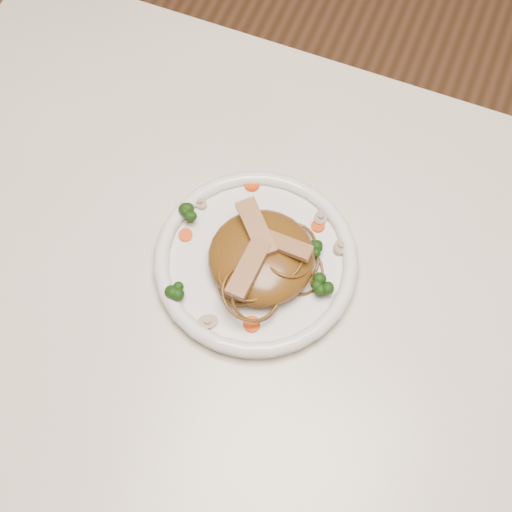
% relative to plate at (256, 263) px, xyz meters
% --- Properties ---
extents(ground, '(4.00, 4.00, 0.00)m').
position_rel_plate_xyz_m(ground, '(0.07, -0.05, -0.76)').
color(ground, '#50311B').
rests_on(ground, ground).
extents(table, '(1.20, 0.80, 0.75)m').
position_rel_plate_xyz_m(table, '(0.07, -0.05, -0.11)').
color(table, beige).
rests_on(table, ground).
extents(plate, '(0.32, 0.32, 0.02)m').
position_rel_plate_xyz_m(plate, '(0.00, 0.00, 0.00)').
color(plate, white).
rests_on(plate, table).
extents(noodle_mound, '(0.18, 0.18, 0.04)m').
position_rel_plate_xyz_m(noodle_mound, '(0.01, -0.00, 0.03)').
color(noodle_mound, brown).
rests_on(noodle_mound, plate).
extents(chicken_a, '(0.06, 0.02, 0.01)m').
position_rel_plate_xyz_m(chicken_a, '(0.04, 0.01, 0.06)').
color(chicken_a, '#AB7850').
rests_on(chicken_a, noodle_mound).
extents(chicken_b, '(0.07, 0.07, 0.01)m').
position_rel_plate_xyz_m(chicken_b, '(-0.01, 0.02, 0.06)').
color(chicken_b, '#AB7850').
rests_on(chicken_b, noodle_mound).
extents(chicken_c, '(0.03, 0.08, 0.01)m').
position_rel_plate_xyz_m(chicken_c, '(0.00, -0.04, 0.06)').
color(chicken_c, '#AB7850').
rests_on(chicken_c, noodle_mound).
extents(broccoli_0, '(0.03, 0.03, 0.03)m').
position_rel_plate_xyz_m(broccoli_0, '(0.06, 0.04, 0.02)').
color(broccoli_0, '#153D0C').
rests_on(broccoli_0, plate).
extents(broccoli_1, '(0.04, 0.04, 0.03)m').
position_rel_plate_xyz_m(broccoli_1, '(-0.10, 0.03, 0.02)').
color(broccoli_1, '#153D0C').
rests_on(broccoli_1, plate).
extents(broccoli_2, '(0.03, 0.03, 0.03)m').
position_rel_plate_xyz_m(broccoli_2, '(-0.07, -0.08, 0.02)').
color(broccoli_2, '#153D0C').
rests_on(broccoli_2, plate).
extents(broccoli_3, '(0.03, 0.03, 0.03)m').
position_rel_plate_xyz_m(broccoli_3, '(0.09, -0.01, 0.02)').
color(broccoli_3, '#153D0C').
rests_on(broccoli_3, plate).
extents(carrot_0, '(0.02, 0.02, 0.00)m').
position_rel_plate_xyz_m(carrot_0, '(0.06, 0.07, 0.01)').
color(carrot_0, '#E53908').
rests_on(carrot_0, plate).
extents(carrot_1, '(0.02, 0.02, 0.00)m').
position_rel_plate_xyz_m(carrot_1, '(-0.10, -0.00, 0.01)').
color(carrot_1, '#E53908').
rests_on(carrot_1, plate).
extents(carrot_2, '(0.02, 0.02, 0.00)m').
position_rel_plate_xyz_m(carrot_2, '(0.08, -0.00, 0.01)').
color(carrot_2, '#E53908').
rests_on(carrot_2, plate).
extents(carrot_3, '(0.02, 0.02, 0.00)m').
position_rel_plate_xyz_m(carrot_3, '(-0.05, 0.10, 0.01)').
color(carrot_3, '#E53908').
rests_on(carrot_3, plate).
extents(carrot_4, '(0.03, 0.03, 0.00)m').
position_rel_plate_xyz_m(carrot_4, '(0.03, -0.08, 0.01)').
color(carrot_4, '#E53908').
rests_on(carrot_4, plate).
extents(mushroom_0, '(0.04, 0.04, 0.01)m').
position_rel_plate_xyz_m(mushroom_0, '(-0.02, -0.10, 0.01)').
color(mushroom_0, '#C9B097').
rests_on(mushroom_0, plate).
extents(mushroom_1, '(0.03, 0.03, 0.01)m').
position_rel_plate_xyz_m(mushroom_1, '(0.09, 0.06, 0.01)').
color(mushroom_1, '#C9B097').
rests_on(mushroom_1, plate).
extents(mushroom_2, '(0.03, 0.03, 0.01)m').
position_rel_plate_xyz_m(mushroom_2, '(-0.10, 0.05, 0.01)').
color(mushroom_2, '#C9B097').
rests_on(mushroom_2, plate).
extents(mushroom_3, '(0.02, 0.02, 0.01)m').
position_rel_plate_xyz_m(mushroom_3, '(0.06, 0.09, 0.01)').
color(mushroom_3, '#C9B097').
rests_on(mushroom_3, plate).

